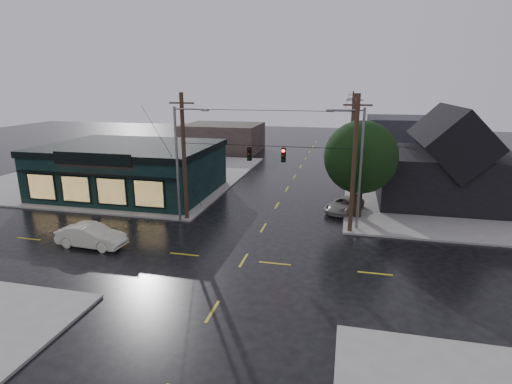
% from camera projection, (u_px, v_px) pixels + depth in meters
% --- Properties ---
extents(ground_plane, '(160.00, 160.00, 0.00)m').
position_uv_depth(ground_plane, '(244.00, 260.00, 25.18)').
color(ground_plane, black).
extents(sidewalk_nw, '(28.00, 28.00, 0.15)m').
position_uv_depth(sidewalk_nw, '(126.00, 175.00, 48.30)').
color(sidewalk_nw, gray).
rests_on(sidewalk_nw, ground).
extents(sidewalk_ne, '(28.00, 28.00, 0.15)m').
position_uv_depth(sidewalk_ne, '(489.00, 195.00, 39.61)').
color(sidewalk_ne, gray).
rests_on(sidewalk_ne, ground).
extents(pizza_shop, '(16.30, 12.34, 4.90)m').
position_uv_depth(pizza_shop, '(131.00, 168.00, 39.93)').
color(pizza_shop, black).
rests_on(pizza_shop, ground).
extents(ne_building, '(12.60, 11.60, 8.75)m').
position_uv_depth(ne_building, '(448.00, 154.00, 36.72)').
color(ne_building, black).
rests_on(ne_building, ground).
extents(corner_tree, '(5.86, 5.86, 7.88)m').
position_uv_depth(corner_tree, '(361.00, 157.00, 31.83)').
color(corner_tree, black).
rests_on(corner_tree, ground).
extents(utility_pole_nw, '(2.00, 0.32, 10.15)m').
position_uv_depth(utility_pole_nw, '(187.00, 220.00, 32.70)').
color(utility_pole_nw, black).
rests_on(utility_pole_nw, ground).
extents(utility_pole_ne, '(2.00, 0.32, 10.15)m').
position_uv_depth(utility_pole_ne, '(349.00, 232.00, 29.87)').
color(utility_pole_ne, black).
rests_on(utility_pole_ne, ground).
extents(utility_pole_far_a, '(2.00, 0.32, 9.65)m').
position_uv_depth(utility_pole_far_a, '(350.00, 172.00, 50.08)').
color(utility_pole_far_a, black).
rests_on(utility_pole_far_a, ground).
extents(utility_pole_far_b, '(2.00, 0.32, 9.15)m').
position_uv_depth(utility_pole_far_b, '(351.00, 148.00, 68.87)').
color(utility_pole_far_b, black).
rests_on(utility_pole_far_b, ground).
extents(utility_pole_far_c, '(2.00, 0.32, 9.15)m').
position_uv_depth(utility_pole_far_c, '(351.00, 134.00, 87.67)').
color(utility_pole_far_c, black).
rests_on(utility_pole_far_c, ground).
extents(span_signal_assembly, '(13.00, 0.48, 1.23)m').
position_uv_depth(span_signal_assembly, '(266.00, 154.00, 29.76)').
color(span_signal_assembly, black).
rests_on(span_signal_assembly, ground).
extents(streetlight_nw, '(5.40, 0.30, 9.15)m').
position_uv_depth(streetlight_nw, '(180.00, 222.00, 32.11)').
color(streetlight_nw, slate).
rests_on(streetlight_nw, ground).
extents(streetlight_ne, '(5.40, 0.30, 9.15)m').
position_uv_depth(streetlight_ne, '(356.00, 230.00, 30.42)').
color(streetlight_ne, slate).
rests_on(streetlight_ne, ground).
extents(bg_building_west, '(12.00, 10.00, 4.40)m').
position_uv_depth(bg_building_west, '(223.00, 138.00, 65.23)').
color(bg_building_west, '#392C2A').
rests_on(bg_building_west, ground).
extents(bg_building_east, '(14.00, 12.00, 5.60)m').
position_uv_depth(bg_building_east, '(413.00, 135.00, 63.25)').
color(bg_building_east, black).
rests_on(bg_building_east, ground).
extents(sedan_cream, '(4.80, 1.87, 1.56)m').
position_uv_depth(sedan_cream, '(91.00, 236.00, 27.11)').
color(sedan_cream, beige).
rests_on(sedan_cream, ground).
extents(suv_silver, '(3.73, 4.92, 1.24)m').
position_uv_depth(suv_silver, '(344.00, 205.00, 34.52)').
color(suv_silver, gray).
rests_on(suv_silver, ground).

